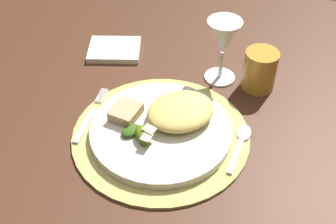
{
  "coord_description": "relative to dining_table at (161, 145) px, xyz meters",
  "views": [
    {
      "loc": [
        0.22,
        -0.69,
        1.35
      ],
      "look_at": [
        0.04,
        -0.07,
        0.76
      ],
      "focal_mm": 46.5,
      "sensor_mm": 36.0,
      "label": 1
    }
  ],
  "objects": [
    {
      "name": "amber_tumbler",
      "position": [
        0.2,
        0.09,
        0.2
      ],
      "size": [
        0.07,
        0.07,
        0.09
      ],
      "primitive_type": "cylinder",
      "color": "gold",
      "rests_on": "dining_table"
    },
    {
      "name": "pasta_serving",
      "position": [
        0.07,
        -0.08,
        0.2
      ],
      "size": [
        0.18,
        0.18,
        0.03
      ],
      "primitive_type": "ellipsoid",
      "rotation": [
        0.0,
        0.0,
        0.79
      ],
      "color": "#EBCF67",
      "rests_on": "dinner_plate"
    },
    {
      "name": "napkin",
      "position": [
        -0.16,
        0.13,
        0.16
      ],
      "size": [
        0.15,
        0.13,
        0.01
      ],
      "primitive_type": "cube",
      "rotation": [
        0.0,
        0.0,
        0.26
      ],
      "color": "white",
      "rests_on": "dining_table"
    },
    {
      "name": "spoon",
      "position": [
        0.19,
        -0.09,
        0.17
      ],
      "size": [
        0.03,
        0.13,
        0.01
      ],
      "color": "silver",
      "rests_on": "placemat"
    },
    {
      "name": "dining_table",
      "position": [
        0.0,
        0.0,
        0.0
      ],
      "size": [
        1.16,
        1.09,
        0.74
      ],
      "color": "#492A1A",
      "rests_on": "ground"
    },
    {
      "name": "placemat",
      "position": [
        0.04,
        -0.12,
        0.16
      ],
      "size": [
        0.35,
        0.35,
        0.01
      ],
      "primitive_type": "cylinder",
      "color": "tan",
      "rests_on": "dining_table"
    },
    {
      "name": "wine_glass",
      "position": [
        0.11,
        0.1,
        0.26
      ],
      "size": [
        0.08,
        0.08,
        0.15
      ],
      "color": "silver",
      "rests_on": "dining_table"
    },
    {
      "name": "dinner_plate",
      "position": [
        0.04,
        -0.12,
        0.17
      ],
      "size": [
        0.28,
        0.28,
        0.02
      ],
      "primitive_type": "cylinder",
      "color": "silver",
      "rests_on": "placemat"
    },
    {
      "name": "salad_greens",
      "position": [
        0.01,
        -0.15,
        0.19
      ],
      "size": [
        0.08,
        0.07,
        0.03
      ],
      "color": "#315817",
      "rests_on": "dinner_plate"
    },
    {
      "name": "fork",
      "position": [
        -0.11,
        -0.11,
        0.17
      ],
      "size": [
        0.02,
        0.17,
        0.0
      ],
      "color": "silver",
      "rests_on": "placemat"
    },
    {
      "name": "bread_piece",
      "position": [
        -0.04,
        -0.11,
        0.19
      ],
      "size": [
        0.06,
        0.07,
        0.02
      ],
      "primitive_type": "cube",
      "rotation": [
        0.0,
        0.0,
        1.39
      ],
      "color": "tan",
      "rests_on": "dinner_plate"
    }
  ]
}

